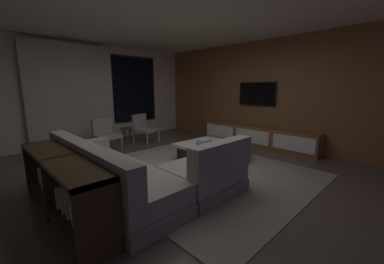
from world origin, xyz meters
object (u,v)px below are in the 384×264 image
coffee_table (211,152)px  book_stack_on_coffee_table (204,142)px  media_console (258,137)px  mounted_tv (257,94)px  sectional_couch (137,176)px  accent_chair_near_window (144,127)px  console_table_behind_couch (62,184)px  side_stool (126,131)px  accent_chair_by_curtain (105,133)px

coffee_table → book_stack_on_coffee_table: (-0.14, 0.06, 0.23)m
media_console → mounted_tv: (0.18, 0.20, 1.10)m
sectional_couch → accent_chair_near_window: bearing=55.5°
accent_chair_near_window → console_table_behind_couch: accent_chair_near_window is taller
sectional_couch → coffee_table: (1.96, 0.33, -0.10)m
coffee_table → book_stack_on_coffee_table: 0.27m
coffee_table → console_table_behind_couch: bearing=-175.9°
media_console → book_stack_on_coffee_table: bearing=175.5°
accent_chair_near_window → side_stool: 0.52m
coffee_table → book_stack_on_coffee_table: size_ratio=4.23×
sectional_couch → coffee_table: sectional_couch is taller
book_stack_on_coffee_table → accent_chair_by_curtain: (-1.07, 2.29, 0.02)m
side_stool → accent_chair_near_window: bearing=-2.5°
side_stool → coffee_table: bearing=-75.9°
accent_chair_by_curtain → side_stool: size_ratio=1.70×
accent_chair_by_curtain → media_console: 3.85m
sectional_couch → console_table_behind_couch: (-0.91, 0.13, 0.12)m
accent_chair_near_window → console_table_behind_couch: 3.81m
coffee_table → media_console: (1.76, -0.09, 0.06)m
coffee_table → side_stool: side_stool is taller
media_console → console_table_behind_couch: (-4.64, -0.11, 0.16)m
media_console → mounted_tv: bearing=47.5°
mounted_tv → accent_chair_near_window: bearing=131.6°
book_stack_on_coffee_table → accent_chair_near_window: accent_chair_near_window is taller
coffee_table → media_console: size_ratio=0.37×
accent_chair_near_window → book_stack_on_coffee_table: bearing=-91.3°
accent_chair_near_window → side_stool: (-0.52, 0.02, -0.06)m
media_console → console_table_behind_couch: console_table_behind_couch is taller
accent_chair_by_curtain → mounted_tv: mounted_tv is taller
media_console → console_table_behind_couch: bearing=-178.6°
accent_chair_by_curtain → media_console: bearing=-39.4°
console_table_behind_couch → mounted_tv: bearing=3.7°
book_stack_on_coffee_table → media_console: size_ratio=0.09×
mounted_tv → book_stack_on_coffee_table: bearing=-178.7°
accent_chair_near_window → accent_chair_by_curtain: same height
accent_chair_by_curtain → console_table_behind_couch: size_ratio=0.37×
accent_chair_by_curtain → side_stool: bearing=6.9°
mounted_tv → accent_chair_by_curtain: bearing=144.6°
coffee_table → mounted_tv: (1.94, 0.11, 1.16)m
console_table_behind_couch → media_console: bearing=1.4°
sectional_couch → side_stool: sectional_couch is taller
accent_chair_near_window → media_console: (1.85, -2.49, -0.18)m
coffee_table → side_stool: size_ratio=2.52×
coffee_table → console_table_behind_couch: 2.89m
book_stack_on_coffee_table → mounted_tv: 2.29m
coffee_table → mounted_tv: size_ratio=1.12×
sectional_couch → book_stack_on_coffee_table: sectional_couch is taller
accent_chair_near_window → mounted_tv: mounted_tv is taller
sectional_couch → book_stack_on_coffee_table: 1.86m
console_table_behind_couch → coffee_table: bearing=4.1°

